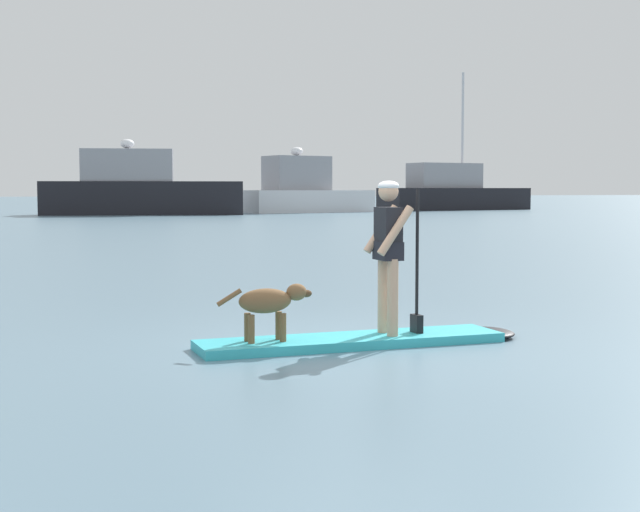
{
  "coord_description": "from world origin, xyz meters",
  "views": [
    {
      "loc": [
        -3.58,
        -8.98,
        1.69
      ],
      "look_at": [
        0.0,
        1.0,
        0.9
      ],
      "focal_mm": 50.8,
      "sensor_mm": 36.0,
      "label": 1
    }
  ],
  "objects_px": {
    "person_paddler": "(389,246)",
    "moored_boat_starboard": "(452,192)",
    "dog": "(270,303)",
    "moored_boat_far_port": "(139,190)",
    "paddleboard": "(371,340)",
    "moored_boat_far_starboard": "(303,192)"
  },
  "relations": [
    {
      "from": "person_paddler",
      "to": "moored_boat_starboard",
      "type": "relative_size",
      "value": 0.13
    },
    {
      "from": "dog",
      "to": "moored_boat_far_starboard",
      "type": "distance_m",
      "value": 55.93
    },
    {
      "from": "paddleboard",
      "to": "moored_boat_far_starboard",
      "type": "height_order",
      "value": "moored_boat_far_starboard"
    },
    {
      "from": "moored_boat_far_port",
      "to": "moored_boat_starboard",
      "type": "relative_size",
      "value": 1.02
    },
    {
      "from": "moored_boat_far_starboard",
      "to": "moored_boat_starboard",
      "type": "bearing_deg",
      "value": 13.24
    },
    {
      "from": "dog",
      "to": "moored_boat_starboard",
      "type": "relative_size",
      "value": 0.08
    },
    {
      "from": "moored_boat_starboard",
      "to": "dog",
      "type": "bearing_deg",
      "value": -119.69
    },
    {
      "from": "moored_boat_far_port",
      "to": "moored_boat_starboard",
      "type": "xyz_separation_m",
      "value": [
        25.81,
        5.53,
        -0.21
      ]
    },
    {
      "from": "paddleboard",
      "to": "moored_boat_far_starboard",
      "type": "distance_m",
      "value": 55.58
    },
    {
      "from": "paddleboard",
      "to": "moored_boat_far_port",
      "type": "xyz_separation_m",
      "value": [
        5.04,
        50.58,
        1.57
      ]
    },
    {
      "from": "dog",
      "to": "moored_boat_far_starboard",
      "type": "bearing_deg",
      "value": 70.97
    },
    {
      "from": "person_paddler",
      "to": "moored_boat_far_starboard",
      "type": "height_order",
      "value": "moored_boat_far_starboard"
    },
    {
      "from": "paddleboard",
      "to": "moored_boat_far_starboard",
      "type": "bearing_deg",
      "value": 72.09
    },
    {
      "from": "moored_boat_far_starboard",
      "to": "moored_boat_starboard",
      "type": "height_order",
      "value": "moored_boat_starboard"
    },
    {
      "from": "moored_boat_far_port",
      "to": "moored_boat_far_starboard",
      "type": "height_order",
      "value": "moored_boat_far_port"
    },
    {
      "from": "paddleboard",
      "to": "moored_boat_far_port",
      "type": "relative_size",
      "value": 0.28
    },
    {
      "from": "person_paddler",
      "to": "moored_boat_far_port",
      "type": "height_order",
      "value": "moored_boat_far_port"
    },
    {
      "from": "dog",
      "to": "moored_boat_far_starboard",
      "type": "relative_size",
      "value": 0.1
    },
    {
      "from": "person_paddler",
      "to": "moored_boat_far_port",
      "type": "xyz_separation_m",
      "value": [
        4.83,
        50.58,
        0.55
      ]
    },
    {
      "from": "dog",
      "to": "moored_boat_far_port",
      "type": "height_order",
      "value": "moored_boat_far_port"
    },
    {
      "from": "dog",
      "to": "moored_boat_starboard",
      "type": "xyz_separation_m",
      "value": [
        31.99,
        56.1,
        0.91
      ]
    },
    {
      "from": "person_paddler",
      "to": "paddleboard",
      "type": "bearing_deg",
      "value": 179.82
    }
  ]
}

